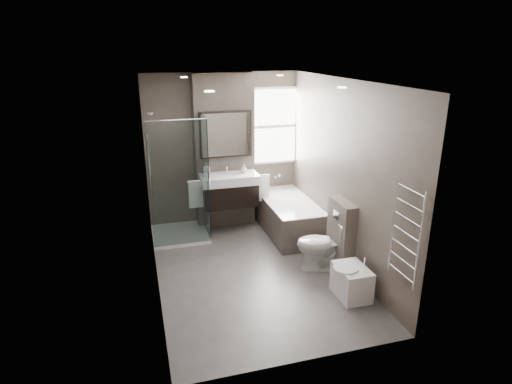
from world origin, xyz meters
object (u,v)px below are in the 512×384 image
object	(u,v)px
bathtub	(288,215)
bidet	(351,281)
vanity	(229,190)
toilet	(323,244)

from	to	relation	value
bathtub	bidet	size ratio (longest dim) A/B	3.08
vanity	bathtub	size ratio (longest dim) A/B	0.59
vanity	bathtub	xyz separation A→B (m)	(0.92, -0.33, -0.43)
vanity	bidet	bearing A→B (deg)	-67.00
vanity	bidet	distance (m)	2.65
toilet	bidet	world-z (taller)	toilet
bathtub	toilet	world-z (taller)	toilet
toilet	bidet	xyz separation A→B (m)	(0.04, -0.76, -0.16)
vanity	bidet	xyz separation A→B (m)	(1.01, -2.39, -0.53)
bathtub	bidet	distance (m)	2.07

